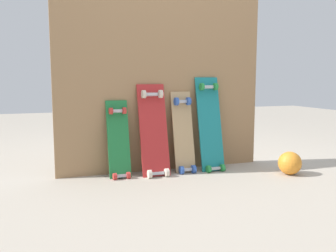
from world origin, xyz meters
TOP-DOWN VIEW (x-y plane):
  - ground_plane at (0.00, 0.00)m, footprint 12.00×12.00m
  - plywood_wall_panel at (0.00, 0.07)m, footprint 1.80×0.04m
  - skateboard_green at (-0.41, -0.04)m, footprint 0.18×0.21m
  - skateboard_red at (-0.12, -0.06)m, footprint 0.23×0.26m
  - skateboard_natural at (0.15, -0.05)m, footprint 0.18×0.23m
  - skateboard_teal at (0.39, -0.06)m, footprint 0.21×0.26m
  - rubber_ball at (0.93, -0.45)m, footprint 0.19×0.19m

SIDE VIEW (x-z plane):
  - ground_plane at x=0.00m, z-range 0.00..0.00m
  - rubber_ball at x=0.93m, z-range 0.00..0.19m
  - skateboard_green at x=-0.41m, z-range -0.07..0.61m
  - skateboard_natural at x=0.15m, z-range -0.06..0.68m
  - skateboard_red at x=-0.12m, z-range -0.06..0.74m
  - skateboard_teal at x=0.39m, z-range -0.07..0.80m
  - plywood_wall_panel at x=0.00m, z-range 0.00..1.49m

